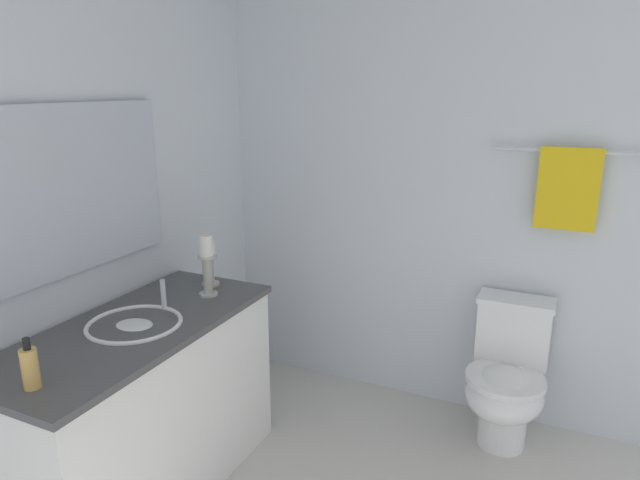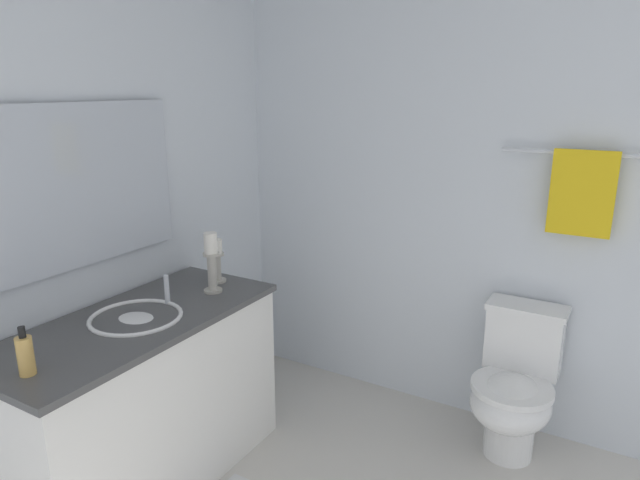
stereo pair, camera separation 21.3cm
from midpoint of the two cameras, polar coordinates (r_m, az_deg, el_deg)
name	(u,v)px [view 2 (the right image)]	position (r m, az deg, el deg)	size (l,w,h in m)	color
wall_back	(487,201)	(3.04, 18.71, 3.76)	(2.93, 0.04, 2.45)	silver
wall_left	(48,227)	(2.56, -24.01, 1.16)	(0.04, 2.98, 2.45)	silver
vanity_cabinet	(144,402)	(2.71, -15.41, -15.82)	(0.58, 1.31, 0.83)	white
sink_basin	(137,326)	(2.54, -16.00, -8.52)	(0.40, 0.40, 0.24)	white
mirror	(79,186)	(2.58, -21.36, 5.14)	(0.02, 1.03, 0.71)	silver
candle_holder_tall	(216,260)	(2.85, -8.50, -2.06)	(0.09, 0.09, 0.23)	#B7B2A5
candle_holder_short	(211,261)	(2.70, -8.88, -2.14)	(0.09, 0.09, 0.30)	#B7B2A5
soap_bottle	(25,355)	(2.16, -25.51, -10.66)	(0.06, 0.06, 0.18)	#E5B259
toilet	(514,388)	(3.02, 21.30, -13.98)	(0.39, 0.54, 0.75)	white
towel_bar	(587,154)	(2.88, 27.71, 7.81)	(0.02, 0.02, 0.76)	silver
towel_near_vanity	(582,193)	(2.89, 27.24, 4.26)	(0.28, 0.03, 0.40)	yellow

